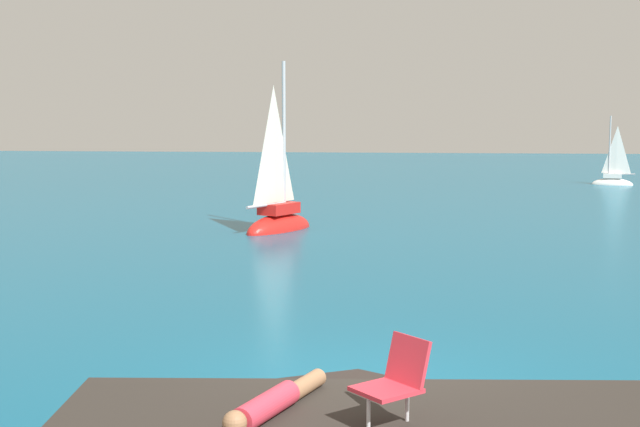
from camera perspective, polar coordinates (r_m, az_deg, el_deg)
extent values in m
plane|color=#0F5675|center=(10.84, 3.17, -11.82)|extent=(160.00, 160.00, 0.00)
cube|color=#2A231F|center=(9.67, 2.56, -14.09)|extent=(2.04, 2.14, 1.14)
ellipsoid|color=red|center=(25.96, -2.81, -1.15)|extent=(2.23, 3.15, 1.03)
cube|color=red|center=(25.88, -2.82, 0.35)|extent=(1.22, 1.50, 0.34)
cylinder|color=#B7B7BC|center=(25.98, -2.48, 5.19)|extent=(0.11, 0.11, 4.69)
cylinder|color=#B2B2B7|center=(25.34, -3.69, 0.58)|extent=(0.90, 1.73, 0.09)
pyramid|color=silver|center=(25.56, -3.17, 4.74)|extent=(0.70, 1.38, 3.57)
ellipsoid|color=white|center=(47.07, 19.31, 1.85)|extent=(2.22, 1.18, 0.73)
cube|color=white|center=(47.04, 19.34, 2.44)|extent=(1.01, 0.70, 0.24)
cylinder|color=#B7B7BC|center=(46.97, 19.16, 4.31)|extent=(0.08, 0.08, 3.30)
cylinder|color=#B2B2B7|center=(47.02, 19.90, 2.55)|extent=(1.30, 0.36, 0.06)
pyramid|color=white|center=(46.97, 19.61, 4.13)|extent=(1.04, 0.28, 2.50)
cylinder|color=#DB384C|center=(8.00, -3.69, -12.97)|extent=(0.52, 0.93, 0.24)
cylinder|color=#9E704C|center=(8.64, -1.15, -11.71)|extent=(0.40, 0.72, 0.18)
sphere|color=#9E704C|center=(7.55, -5.84, -14.03)|extent=(0.22, 0.22, 0.22)
cube|color=#E03342|center=(7.73, 4.54, -11.89)|extent=(0.71, 0.71, 0.04)
cube|color=#E03342|center=(7.83, 6.01, -9.94)|extent=(0.44, 0.45, 0.45)
cylinder|color=silver|center=(7.66, 3.33, -13.44)|extent=(0.04, 0.04, 0.35)
cylinder|color=silver|center=(7.95, 5.98, -12.71)|extent=(0.04, 0.04, 0.35)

